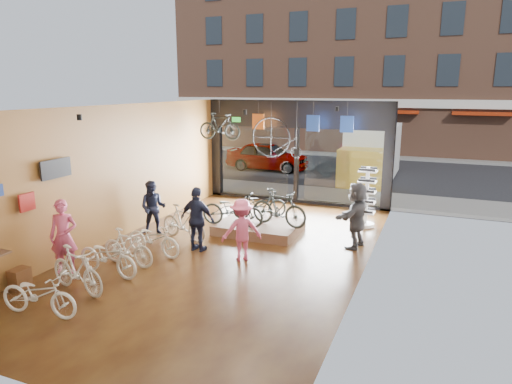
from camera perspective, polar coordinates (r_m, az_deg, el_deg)
The scene contains 35 objects.
ground_plane at distance 12.12m, azimuth -3.52°, elevation -7.76°, with size 7.00×12.00×0.04m, color black.
ceiling at distance 11.34m, azimuth -3.79°, elevation 10.69°, with size 7.00×12.00×0.04m, color black.
wall_left at distance 13.46m, azimuth -17.29°, elevation 2.27°, with size 0.04×12.00×3.80m, color brown.
wall_right at distance 10.57m, azimuth 13.82°, elevation -0.34°, with size 0.04×12.00×3.80m, color beige.
wall_back at distance 6.89m, azimuth -26.12°, elevation -8.52°, with size 7.00×0.04×3.80m, color beige.
storefront at distance 17.10m, azimuth 5.12°, elevation 4.98°, with size 7.00×0.26×3.80m, color black, non-canonical shape.
exit_sign at distance 17.72m, azimuth -2.46°, elevation 9.04°, with size 0.35×0.06×0.18m, color #198C26.
street_road at distance 26.04m, azimuth 10.87°, elevation 3.31°, with size 30.00×18.00×0.02m, color black.
sidewalk_near at distance 18.57m, azimuth 6.09°, elevation -0.18°, with size 30.00×2.40×0.12m, color slate.
sidewalk_far at distance 29.92m, azimuth 12.41°, elevation 4.61°, with size 30.00×2.00×0.12m, color slate.
opposite_building at distance 32.20m, azimuth 13.84°, elevation 17.51°, with size 26.00×5.00×14.00m, color brown.
street_car at distance 23.99m, azimuth 1.44°, elevation 4.52°, with size 1.73×4.31×1.47m, color gray.
box_truck at distance 21.62m, azimuth 14.08°, elevation 4.57°, with size 2.11×6.33×2.49m, color silver, non-canonical shape.
floor_bike_0 at distance 9.77m, azimuth -25.52°, elevation -11.46°, with size 0.58×1.66×0.87m, color beige.
floor_bike_1 at distance 10.48m, azimuth -21.48°, elevation -9.05°, with size 0.47×1.66×1.00m, color beige.
floor_bike_2 at distance 11.17m, azimuth -18.05°, elevation -7.65°, with size 0.60×1.73×0.91m, color beige.
floor_bike_3 at distance 11.61m, azimuth -15.74°, elevation -6.68°, with size 0.43×1.53×0.92m, color beige.
floor_bike_4 at distance 12.14m, azimuth -12.70°, elevation -5.71°, with size 0.59×1.69×0.89m, color beige.
floor_bike_5 at distance 13.15m, azimuth -9.06°, elevation -3.80°, with size 0.48×1.68×1.01m, color beige.
display_platform at distance 13.74m, azimuth 0.37°, elevation -4.45°, with size 2.40×1.80×0.30m, color #492F1E.
display_bike_left at distance 13.26m, azimuth -2.95°, elevation -2.22°, with size 0.66×1.88×0.99m, color #202725.
display_bike_mid at distance 13.28m, azimuth 2.87°, elevation -2.00°, with size 0.51×1.79×1.08m, color #202725.
display_bike_right at distance 14.09m, azimuth 0.46°, elevation -1.52°, with size 0.58×1.67×0.88m, color #202725.
customer_0 at distance 11.54m, azimuth -22.91°, elevation -5.15°, with size 0.64×0.42×1.76m, color #CC4C72.
customer_1 at distance 13.77m, azimuth -12.74°, elevation -1.92°, with size 0.78×0.61×1.60m, color #161C33.
customer_2 at distance 12.12m, azimuth -7.32°, elevation -3.41°, with size 1.02×0.42×1.74m, color #161C33.
customer_3 at distance 11.41m, azimuth -1.79°, elevation -4.77°, with size 1.02×0.59×1.58m, color #CC4C72.
customer_5 at distance 12.58m, azimuth 12.44°, elevation -2.85°, with size 1.67×0.53×1.80m, color #3F3F44.
sunglasses_rack at distance 14.53m, azimuth 13.64°, elevation -0.61°, with size 0.56×0.46×1.89m, color white, non-canonical shape.
wall_merch at distance 11.09m, azimuth -27.96°, elevation -4.11°, with size 0.40×2.40×2.60m, color navy, non-canonical shape.
penny_farthing at distance 15.95m, azimuth 2.86°, elevation 6.61°, with size 1.76×0.06×1.41m, color black, non-canonical shape.
hung_bike at distance 16.17m, azimuth -4.58°, elevation 8.19°, with size 0.45×1.58×0.95m, color #202725.
jersey_left at distance 16.64m, azimuth 0.28°, elevation 8.79°, with size 0.45×0.03×0.55m, color #CC5919.
jersey_mid at distance 15.99m, azimuth 7.13°, elevation 8.53°, with size 0.45×0.03×0.55m, color #1E3F99.
jersey_right at distance 15.73m, azimuth 11.29°, elevation 8.30°, with size 0.45×0.03×0.55m, color #1E3F99.
Camera 1 is at (4.93, -10.20, 4.27)m, focal length 32.00 mm.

